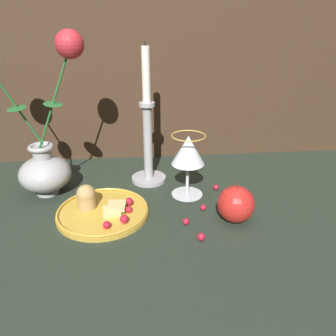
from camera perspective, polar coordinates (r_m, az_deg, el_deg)
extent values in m
plane|color=#232D23|center=(0.79, -6.74, -7.08)|extent=(2.40, 2.40, 0.00)
cylinder|color=#A3A3A8|center=(0.91, -20.12, -3.79)|extent=(0.06, 0.06, 0.01)
ellipsoid|color=#A3A3A8|center=(0.89, -20.58, -0.95)|extent=(0.13, 0.13, 0.09)
cylinder|color=#A3A3A8|center=(0.87, -21.08, 2.16)|extent=(0.04, 0.04, 0.04)
torus|color=#A3A3A8|center=(0.86, -21.28, 3.42)|extent=(0.06, 0.06, 0.01)
cylinder|color=#23662D|center=(0.85, -25.22, 10.10)|extent=(0.10, 0.03, 0.21)
ellipsoid|color=#23662D|center=(0.85, -24.82, 9.43)|extent=(0.04, 0.07, 0.00)
cylinder|color=#23662D|center=(0.81, -19.20, 11.28)|extent=(0.10, 0.02, 0.24)
ellipsoid|color=#23662D|center=(0.81, -19.42, 10.46)|extent=(0.07, 0.08, 0.00)
sphere|color=red|center=(0.78, -16.76, 19.96)|extent=(0.06, 0.06, 0.06)
cylinder|color=gold|center=(0.78, -11.25, -7.66)|extent=(0.21, 0.21, 0.01)
torus|color=gold|center=(0.77, -11.30, -7.15)|extent=(0.21, 0.21, 0.01)
cylinder|color=tan|center=(0.79, -13.93, -5.50)|extent=(0.04, 0.04, 0.04)
sphere|color=tan|center=(0.78, -14.06, -4.37)|extent=(0.04, 0.04, 0.04)
cube|color=#DBBC7A|center=(0.76, -9.79, -7.40)|extent=(0.05, 0.05, 0.01)
cube|color=#DBBC7A|center=(0.76, -8.91, -6.52)|extent=(0.04, 0.04, 0.01)
sphere|color=#AD192D|center=(0.71, -10.62, -9.71)|extent=(0.02, 0.02, 0.02)
sphere|color=#AD192D|center=(0.72, -7.64, -8.81)|extent=(0.02, 0.02, 0.02)
sphere|color=#AD192D|center=(0.75, -6.88, -7.19)|extent=(0.02, 0.02, 0.02)
sphere|color=#AD192D|center=(0.78, -6.92, -5.78)|extent=(0.02, 0.02, 0.02)
cylinder|color=silver|center=(0.85, 3.33, -4.47)|extent=(0.08, 0.08, 0.00)
cylinder|color=silver|center=(0.83, 3.41, -1.85)|extent=(0.01, 0.01, 0.08)
cone|color=silver|center=(0.80, 3.54, 3.16)|extent=(0.08, 0.08, 0.07)
cone|color=maroon|center=(0.80, 3.52, 2.43)|extent=(0.07, 0.07, 0.05)
torus|color=gold|center=(0.78, 3.61, 5.64)|extent=(0.08, 0.08, 0.00)
cylinder|color=#A3A3A8|center=(0.92, -3.36, -1.83)|extent=(0.10, 0.10, 0.01)
cylinder|color=#A3A3A8|center=(0.88, -3.52, 4.33)|extent=(0.02, 0.02, 0.20)
cylinder|color=#A3A3A8|center=(0.85, -3.71, 11.01)|extent=(0.04, 0.04, 0.01)
cylinder|color=white|center=(0.83, -3.84, 15.86)|extent=(0.02, 0.02, 0.13)
cylinder|color=black|center=(0.83, -3.99, 20.83)|extent=(0.00, 0.00, 0.01)
sphere|color=red|center=(0.74, 11.73, -6.18)|extent=(0.08, 0.08, 0.08)
cylinder|color=#4C3319|center=(0.72, 12.05, -2.92)|extent=(0.00, 0.00, 0.01)
sphere|color=#AD192D|center=(0.87, 8.37, -3.35)|extent=(0.02, 0.02, 0.02)
sphere|color=#AD192D|center=(0.78, 6.15, -6.86)|extent=(0.01, 0.01, 0.01)
sphere|color=#AD192D|center=(0.73, 3.14, -9.28)|extent=(0.01, 0.01, 0.01)
sphere|color=#AD192D|center=(0.68, 5.78, -11.83)|extent=(0.02, 0.02, 0.02)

